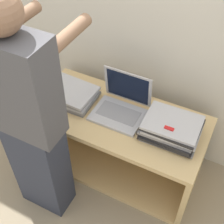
{
  "coord_description": "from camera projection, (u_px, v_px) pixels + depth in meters",
  "views": [
    {
      "loc": [
        0.65,
        -1.06,
        2.11
      ],
      "look_at": [
        0.0,
        0.21,
        0.68
      ],
      "focal_mm": 50.0,
      "sensor_mm": 36.0,
      "label": 1
    }
  ],
  "objects": [
    {
      "name": "laptop_stack_left",
      "position": [
        70.0,
        94.0,
        2.25
      ],
      "size": [
        0.37,
        0.29,
        0.09
      ],
      "color": "slate",
      "rests_on": "cart"
    },
    {
      "name": "wall_back",
      "position": [
        147.0,
        5.0,
        1.96
      ],
      "size": [
        8.0,
        0.05,
        2.4
      ],
      "color": "beige",
      "rests_on": "ground_plane"
    },
    {
      "name": "laptop_open",
      "position": [
        121.0,
        106.0,
        2.15
      ],
      "size": [
        0.35,
        0.3,
        0.28
      ],
      "color": "#B7B7BC",
      "rests_on": "cart"
    },
    {
      "name": "person",
      "position": [
        31.0,
        124.0,
        1.78
      ],
      "size": [
        0.4,
        0.52,
        1.6
      ],
      "color": "#2D3342",
      "rests_on": "ground_plane"
    },
    {
      "name": "inventory_tag",
      "position": [
        169.0,
        128.0,
        1.9
      ],
      "size": [
        0.06,
        0.02,
        0.01
      ],
      "color": "red",
      "rests_on": "laptop_stack_right"
    },
    {
      "name": "laptop_stack_right",
      "position": [
        171.0,
        129.0,
        1.99
      ],
      "size": [
        0.38,
        0.29,
        0.13
      ],
      "color": "gray",
      "rests_on": "cart"
    },
    {
      "name": "cart",
      "position": [
        121.0,
        136.0,
        2.4
      ],
      "size": [
        1.25,
        0.59,
        0.56
      ],
      "color": "tan",
      "rests_on": "ground_plane"
    },
    {
      "name": "ground_plane",
      "position": [
        100.0,
        192.0,
        2.37
      ],
      "size": [
        12.0,
        12.0,
        0.0
      ],
      "primitive_type": "plane",
      "color": "gray"
    }
  ]
}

